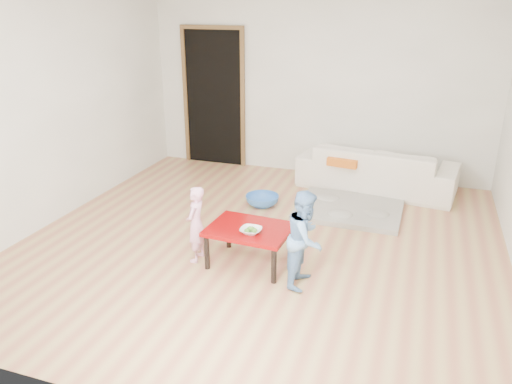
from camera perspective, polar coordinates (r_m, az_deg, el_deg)
The scene contains 13 objects.
floor at distance 5.44m, azimuth 0.69°, elevation -5.69°, with size 5.00×5.00×0.01m, color #B16C4C.
back_wall at distance 7.36m, azimuth 6.97°, elevation 11.94°, with size 5.00×0.02×2.60m, color white.
left_wall at distance 6.22m, azimuth -21.98°, elevation 8.93°, with size 0.02×5.00×2.60m, color white.
doorway at distance 7.88m, azimuth -4.78°, elevation 10.58°, with size 1.02×0.08×2.11m, color brown, non-canonical shape.
sofa at distance 7.02m, azimuth 13.63°, elevation 2.67°, with size 2.08×0.81×0.61m, color white.
cushion at distance 6.77m, azimuth 10.16°, elevation 3.59°, with size 0.40×0.35×0.11m, color orange.
red_table at distance 4.92m, azimuth -0.73°, elevation -6.16°, with size 0.79×0.59×0.39m, color maroon, non-canonical shape.
bowl at distance 4.71m, azimuth -0.59°, elevation -4.44°, with size 0.20×0.20×0.05m, color white.
broccoli at distance 4.71m, azimuth -0.59°, elevation -4.40°, with size 0.12×0.12×0.06m, color #2D5919, non-canonical shape.
child_pink at distance 4.95m, azimuth -6.89°, elevation -3.67°, with size 0.28×0.19×0.78m, color pink.
child_blue at distance 4.50m, azimuth 5.68°, elevation -5.31°, with size 0.44×0.34×0.91m, color #5981D0.
basin at distance 6.35m, azimuth 0.72°, elevation -0.97°, with size 0.42×0.42×0.13m, color #326CBF.
blanket at distance 6.29m, azimuth 10.60°, elevation -1.92°, with size 1.26×1.05×0.06m, color #A29B8F, non-canonical shape.
Camera 1 is at (1.51, -4.62, 2.44)m, focal length 35.00 mm.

